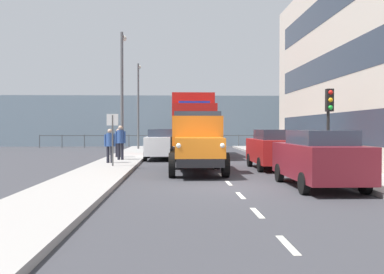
{
  "coord_description": "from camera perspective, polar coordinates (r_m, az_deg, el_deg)",
  "views": [
    {
      "loc": [
        1.69,
        12.93,
        1.78
      ],
      "look_at": [
        0.78,
        -12.03,
        1.27
      ],
      "focal_mm": 39.94,
      "sensor_mm": 36.0,
      "label": 1
    }
  ],
  "objects": [
    {
      "name": "ground_plane",
      "position": [
        20.86,
        2.57,
        -3.72
      ],
      "size": [
        80.0,
        80.0,
        0.0
      ],
      "primitive_type": "plane",
      "color": "#38383D"
    },
    {
      "name": "sidewalk_left",
      "position": [
        21.72,
        14.82,
        -3.37
      ],
      "size": [
        2.22,
        37.35,
        0.15
      ],
      "primitive_type": "cube",
      "color": "#9E9993",
      "rests_on": "ground_plane"
    },
    {
      "name": "sidewalk_right",
      "position": [
        20.99,
        -10.11,
        -3.5
      ],
      "size": [
        2.22,
        37.35,
        0.15
      ],
      "primitive_type": "cube",
      "color": "#9E9993",
      "rests_on": "ground_plane"
    },
    {
      "name": "road_centreline_markings",
      "position": [
        19.25,
        2.97,
        -4.12
      ],
      "size": [
        0.12,
        32.43,
        0.01
      ],
      "color": "silver",
      "rests_on": "ground_plane"
    },
    {
      "name": "sea_horizon",
      "position": [
        42.43,
        0.19,
        2.15
      ],
      "size": [
        80.0,
        0.8,
        5.0
      ],
      "primitive_type": "cube",
      "color": "gray",
      "rests_on": "ground_plane"
    },
    {
      "name": "seawall_railing",
      "position": [
        38.84,
        0.4,
        -0.1
      ],
      "size": [
        28.08,
        0.08,
        1.2
      ],
      "color": "#4C5156",
      "rests_on": "ground_plane"
    },
    {
      "name": "truck_vintage_orange",
      "position": [
        16.68,
        0.68,
        -0.89
      ],
      "size": [
        2.17,
        5.64,
        2.43
      ],
      "color": "black",
      "rests_on": "ground_plane"
    },
    {
      "name": "lorry_cargo_red",
      "position": [
        26.67,
        0.04,
        1.81
      ],
      "size": [
        2.58,
        8.2,
        3.87
      ],
      "color": "red",
      "rests_on": "ground_plane"
    },
    {
      "name": "car_maroon_kerbside_near",
      "position": [
        13.34,
        16.5,
        -2.67
      ],
      "size": [
        1.85,
        4.4,
        1.72
      ],
      "color": "maroon",
      "rests_on": "ground_plane"
    },
    {
      "name": "car_red_kerbside_1",
      "position": [
        18.89,
        10.91,
        -1.53
      ],
      "size": [
        1.87,
        4.06,
        1.72
      ],
      "color": "#B21E1E",
      "rests_on": "ground_plane"
    },
    {
      "name": "car_white_oppositeside_0",
      "position": [
        24.37,
        -4.12,
        -0.91
      ],
      "size": [
        1.81,
        4.22,
        1.72
      ],
      "color": "white",
      "rests_on": "ground_plane"
    },
    {
      "name": "car_teal_oppositeside_1",
      "position": [
        30.63,
        -3.71,
        -0.48
      ],
      "size": [
        1.8,
        4.43,
        1.72
      ],
      "color": "#1E6670",
      "rests_on": "ground_plane"
    },
    {
      "name": "car_navy_oppositeside_2",
      "position": [
        36.27,
        -3.46,
        -0.23
      ],
      "size": [
        1.8,
        3.94,
        1.72
      ],
      "color": "navy",
      "rests_on": "ground_plane"
    },
    {
      "name": "pedestrian_couple_b",
      "position": [
        20.46,
        -10.91,
        -0.78
      ],
      "size": [
        0.53,
        0.34,
        1.6
      ],
      "color": "black",
      "rests_on": "sidewalk_right"
    },
    {
      "name": "pedestrian_near_railing",
      "position": [
        22.35,
        -9.53,
        -0.34
      ],
      "size": [
        0.53,
        0.34,
        1.77
      ],
      "color": "black",
      "rests_on": "sidewalk_right"
    },
    {
      "name": "pedestrian_strolling",
      "position": [
        24.46,
        -9.82,
        -0.47
      ],
      "size": [
        0.53,
        0.34,
        1.6
      ],
      "color": "black",
      "rests_on": "sidewalk_right"
    },
    {
      "name": "traffic_light_near",
      "position": [
        17.91,
        17.84,
        3.34
      ],
      "size": [
        0.28,
        0.41,
        3.2
      ],
      "color": "black",
      "rests_on": "sidewalk_left"
    },
    {
      "name": "lamp_post_promenade",
      "position": [
        23.47,
        -9.3,
        7.0
      ],
      "size": [
        0.32,
        1.14,
        6.79
      ],
      "color": "#59595B",
      "rests_on": "sidewalk_right"
    },
    {
      "name": "lamp_post_far",
      "position": [
        34.57,
        -7.17,
        5.13
      ],
      "size": [
        0.32,
        1.14,
        6.8
      ],
      "color": "#59595B",
      "rests_on": "sidewalk_right"
    },
    {
      "name": "street_sign",
      "position": [
        18.73,
        -10.56,
        0.86
      ],
      "size": [
        0.5,
        0.07,
        2.25
      ],
      "color": "#4C4C4C",
      "rests_on": "sidewalk_right"
    }
  ]
}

